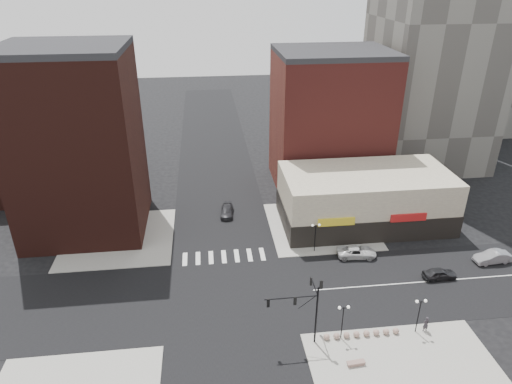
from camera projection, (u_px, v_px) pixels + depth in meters
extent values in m
plane|color=black|center=(229.00, 297.00, 52.75)|extent=(240.00, 240.00, 0.00)
cube|color=black|center=(229.00, 297.00, 52.74)|extent=(200.00, 14.00, 0.02)
cube|color=black|center=(229.00, 297.00, 52.74)|extent=(14.00, 200.00, 0.02)
cube|color=gray|center=(119.00, 238.00, 64.11)|extent=(15.00, 15.00, 0.12)
cube|color=gray|center=(321.00, 226.00, 67.15)|extent=(15.00, 15.00, 0.12)
cube|color=gray|center=(412.00, 381.00, 41.93)|extent=(18.00, 14.00, 0.12)
cube|color=#331510|center=(77.00, 146.00, 61.70)|extent=(16.00, 15.00, 25.00)
cube|color=#331510|center=(26.00, 153.00, 77.02)|extent=(20.00, 18.00, 12.00)
cube|color=maroon|center=(329.00, 122.00, 76.14)|extent=(18.00, 15.00, 22.00)
cube|color=beige|center=(365.00, 198.00, 66.53)|extent=(24.00, 12.00, 8.00)
cube|color=black|center=(363.00, 212.00, 67.55)|extent=(24.20, 12.20, 3.40)
cylinder|color=black|center=(316.00, 316.00, 44.75)|extent=(0.18, 0.18, 7.00)
cylinder|color=black|center=(291.00, 298.00, 43.37)|extent=(5.20, 0.11, 0.11)
cylinder|color=black|center=(307.00, 302.00, 43.85)|extent=(1.72, 0.06, 1.46)
cylinder|color=black|center=(314.00, 286.00, 44.98)|extent=(0.11, 3.00, 0.11)
cube|color=black|center=(268.00, 303.00, 43.32)|extent=(0.28, 0.18, 0.95)
sphere|color=red|center=(268.00, 300.00, 43.19)|extent=(0.16, 0.16, 0.16)
cube|color=black|center=(295.00, 301.00, 43.59)|extent=(0.28, 0.18, 0.95)
sphere|color=red|center=(295.00, 298.00, 43.46)|extent=(0.16, 0.16, 0.16)
cube|color=black|center=(311.00, 281.00, 46.32)|extent=(0.18, 0.28, 0.95)
sphere|color=red|center=(311.00, 279.00, 46.18)|extent=(0.16, 0.16, 0.16)
cube|color=black|center=(321.00, 285.00, 43.10)|extent=(0.28, 0.18, 0.95)
sphere|color=red|center=(321.00, 282.00, 42.96)|extent=(0.16, 0.16, 0.16)
cylinder|color=black|center=(342.00, 323.00, 45.84)|extent=(0.11, 0.11, 4.00)
cylinder|color=black|center=(344.00, 308.00, 44.99)|extent=(0.90, 0.06, 0.06)
sphere|color=white|center=(340.00, 308.00, 44.90)|extent=(0.32, 0.32, 0.32)
sphere|color=white|center=(348.00, 307.00, 45.00)|extent=(0.32, 0.32, 0.32)
cylinder|color=black|center=(418.00, 317.00, 46.67)|extent=(0.11, 0.11, 4.00)
cylinder|color=black|center=(421.00, 302.00, 45.83)|extent=(0.90, 0.06, 0.06)
sphere|color=white|center=(417.00, 301.00, 45.74)|extent=(0.32, 0.32, 0.32)
sphere|color=white|center=(426.00, 301.00, 45.84)|extent=(0.32, 0.32, 0.32)
cylinder|color=black|center=(315.00, 238.00, 60.19)|extent=(0.11, 0.11, 4.00)
cylinder|color=black|center=(316.00, 226.00, 59.35)|extent=(0.90, 0.06, 0.06)
sphere|color=white|center=(313.00, 225.00, 59.26)|extent=(0.32, 0.32, 0.32)
sphere|color=white|center=(319.00, 225.00, 59.35)|extent=(0.32, 0.32, 0.32)
sphere|color=#8C6B61|center=(327.00, 337.00, 46.42)|extent=(0.64, 0.64, 0.64)
sphere|color=#8C6B61|center=(337.00, 336.00, 46.53)|extent=(0.64, 0.64, 0.64)
sphere|color=#8C6B61|center=(347.00, 335.00, 46.64)|extent=(0.64, 0.64, 0.64)
sphere|color=#8C6B61|center=(357.00, 334.00, 46.75)|extent=(0.64, 0.64, 0.64)
sphere|color=#8C6B61|center=(366.00, 333.00, 46.86)|extent=(0.64, 0.64, 0.64)
sphere|color=#8C6B61|center=(376.00, 332.00, 46.97)|extent=(0.64, 0.64, 0.64)
sphere|color=#8C6B61|center=(386.00, 332.00, 47.08)|extent=(0.64, 0.64, 0.64)
sphere|color=#8C6B61|center=(396.00, 331.00, 47.19)|extent=(0.64, 0.64, 0.64)
imported|color=silver|center=(357.00, 252.00, 59.76)|extent=(5.34, 2.83, 1.43)
imported|color=black|center=(440.00, 274.00, 55.57)|extent=(4.10, 1.70, 1.39)
imported|color=gray|center=(493.00, 257.00, 58.60)|extent=(4.87, 2.00, 1.57)
imported|color=black|center=(227.00, 211.00, 69.91)|extent=(2.30, 4.69, 1.31)
imported|color=#2B272D|center=(426.00, 324.00, 47.26)|extent=(0.73, 0.55, 1.82)
cube|color=#8A695F|center=(356.00, 364.00, 43.49)|extent=(1.60, 0.56, 0.29)
cube|color=#8A695F|center=(356.00, 362.00, 43.39)|extent=(1.80, 0.67, 0.12)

